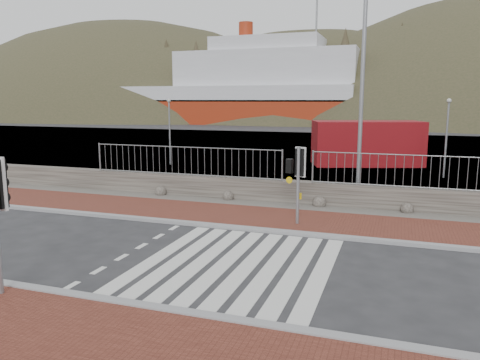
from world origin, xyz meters
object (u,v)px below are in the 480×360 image
(ferry, at_px, (231,92))
(traffic_signal_far, at_px, (297,169))
(streetlight, at_px, (366,73))
(shipping_container, at_px, (367,143))

(ferry, relative_size, traffic_signal_far, 19.30)
(streetlight, bearing_deg, traffic_signal_far, -90.60)
(traffic_signal_far, bearing_deg, streetlight, -96.93)
(ferry, distance_m, traffic_signal_far, 68.76)
(shipping_container, bearing_deg, traffic_signal_far, -112.13)
(ferry, xyz_separation_m, traffic_signal_far, (25.30, -63.85, -3.49))
(ferry, relative_size, shipping_container, 7.60)
(ferry, relative_size, streetlight, 5.58)
(streetlight, xyz_separation_m, shipping_container, (-0.61, 11.67, -3.67))
(traffic_signal_far, height_order, shipping_container, shipping_container)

